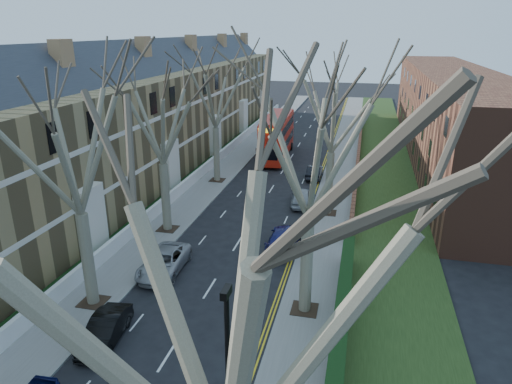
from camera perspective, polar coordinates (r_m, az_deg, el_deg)
The scene contains 19 objects.
pavement_left at distance 55.60m, azimuth -1.65°, elevation 4.91°, with size 3.00×102.00×0.12m, color slate.
pavement_right at distance 53.85m, azimuth 10.82°, elevation 4.07°, with size 3.00×102.00×0.12m, color slate.
terrace_left at distance 49.72m, azimuth -12.81°, elevation 9.12°, with size 9.70×78.00×13.60m.
flats_right at distance 57.45m, azimuth 22.98°, elevation 8.88°, with size 13.97×54.00×10.00m.
wall_hedge_right at distance 19.89m, azimuth 9.86°, elevation -22.11°, with size 0.70×24.00×1.80m.
front_wall_left at distance 48.57m, azimuth -5.98°, elevation 3.29°, with size 0.30×78.00×1.00m.
grass_verge_right at distance 53.85m, azimuth 15.61°, elevation 3.78°, with size 6.00×102.00×0.06m.
tree_left_mid at distance 23.82m, azimuth -22.24°, elevation 6.79°, with size 10.50×10.50×14.71m.
tree_left_far at distance 32.38m, azimuth -12.02°, elevation 10.34°, with size 10.15×10.15×14.22m.
tree_left_dist at distance 43.39m, azimuth -5.23°, elevation 13.40°, with size 10.50×10.50×14.71m.
tree_right_near at distance 8.52m, azimuth -4.43°, elevation -11.80°, with size 10.85×10.85×15.20m.
tree_right_mid at distance 21.55m, azimuth 6.99°, elevation 6.88°, with size 10.50×10.50×14.71m.
tree_right_far at distance 35.33m, azimuth 9.72°, elevation 11.25°, with size 10.15×10.15×14.22m.
double_decker_bus at distance 53.47m, azimuth 2.63°, elevation 6.82°, with size 3.24×11.50×4.75m.
car_left_mid at distance 24.01m, azimuth -18.35°, elevation -16.06°, with size 1.37×3.94×1.30m, color black.
car_left_far at distance 29.13m, azimuth -11.42°, elevation -8.56°, with size 2.26×4.89×1.36m, color #999A9E.
car_right_near at distance 31.59m, azimuth 3.47°, elevation -5.79°, with size 1.96×4.83×1.40m, color navy.
car_right_mid at distance 39.26m, azimuth 5.69°, elevation -0.57°, with size 1.72×4.27×1.45m, color #9DA1A6.
car_right_far at distance 46.45m, azimuth 7.31°, elevation 2.50°, with size 1.37×3.93×1.29m, color black.
Camera 1 is at (8.00, -12.89, 14.31)m, focal length 32.00 mm.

